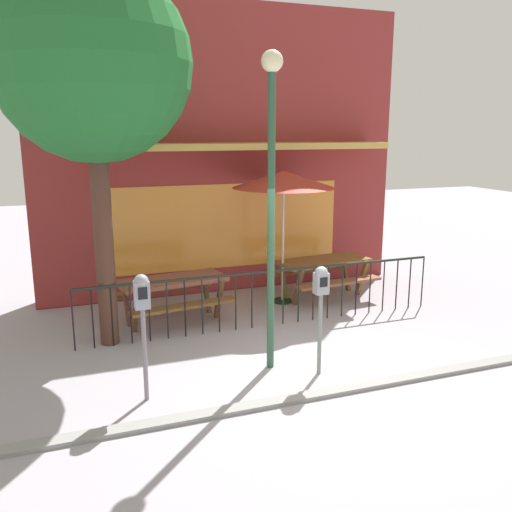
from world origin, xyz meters
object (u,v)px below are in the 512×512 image
object	(u,v)px
picnic_table_right	(323,267)
patio_umbrella	(284,180)
picnic_table_left	(173,288)
street_lamp	(271,171)
street_tree	(93,65)
parking_meter_near	(142,304)
parking_meter_far	(321,292)

from	to	relation	value
picnic_table_right	patio_umbrella	bearing A→B (deg)	-179.35
picnic_table_left	street_lamp	bearing A→B (deg)	-69.03
patio_umbrella	street_lamp	bearing A→B (deg)	-116.31
street_tree	street_lamp	size ratio (longest dim) A/B	1.32
street_tree	patio_umbrella	bearing A→B (deg)	16.53
picnic_table_left	patio_umbrella	bearing A→B (deg)	9.59
picnic_table_left	picnic_table_right	size ratio (longest dim) A/B	1.02
patio_umbrella	parking_meter_near	distance (m)	4.49
picnic_table_left	parking_meter_near	world-z (taller)	parking_meter_near
picnic_table_right	street_tree	xyz separation A→B (m)	(-4.21, -1.00, 3.52)
picnic_table_right	patio_umbrella	distance (m)	1.94
picnic_table_left	parking_meter_far	size ratio (longest dim) A/B	1.31
picnic_table_right	street_lamp	bearing A→B (deg)	-129.23
picnic_table_right	street_lamp	world-z (taller)	street_lamp
picnic_table_left	picnic_table_right	distance (m)	3.10
patio_umbrella	parking_meter_far	bearing A→B (deg)	-104.13
picnic_table_right	parking_meter_near	distance (m)	5.06
patio_umbrella	street_tree	size ratio (longest dim) A/B	0.45
picnic_table_right	parking_meter_near	world-z (taller)	parking_meter_near
patio_umbrella	street_lamp	world-z (taller)	street_lamp
picnic_table_right	street_lamp	distance (m)	4.06
parking_meter_near	street_tree	xyz separation A→B (m)	(-0.23, 2.06, 2.90)
street_tree	street_lamp	xyz separation A→B (m)	(2.02, -1.68, -1.40)
picnic_table_right	parking_meter_far	xyz separation A→B (m)	(-1.65, -3.12, 0.55)
patio_umbrella	parking_meter_far	distance (m)	3.42
picnic_table_right	parking_meter_far	distance (m)	3.58
parking_meter_far	picnic_table_right	bearing A→B (deg)	62.10
parking_meter_far	street_lamp	size ratio (longest dim) A/B	0.36
picnic_table_left	patio_umbrella	size ratio (longest dim) A/B	0.78
street_tree	street_lamp	distance (m)	2.98
parking_meter_far	street_tree	world-z (taller)	street_tree
picnic_table_left	street_tree	distance (m)	3.75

